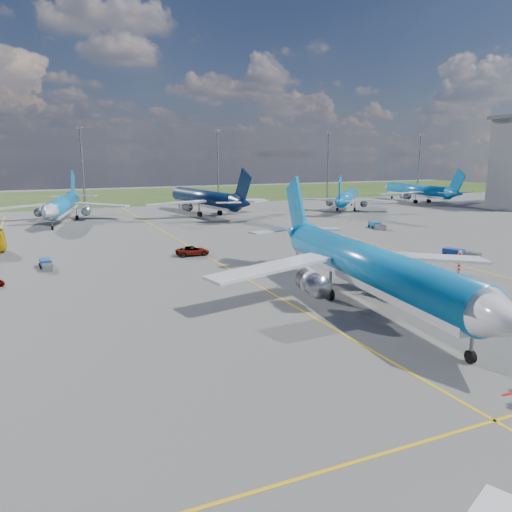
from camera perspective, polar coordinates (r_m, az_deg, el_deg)
name	(u,v)px	position (r m, az deg, el deg)	size (l,w,h in m)	color
ground	(316,319)	(47.39, 6.89, -7.13)	(400.00, 400.00, 0.00)	#575754
grass_strip	(103,197)	(190.42, -17.08, 6.48)	(400.00, 80.00, 0.01)	#2D4719
taxiway_lines	(218,262)	(71.75, -4.40, -0.64)	(60.25, 160.00, 0.02)	yellow
floodlight_masts	(154,163)	(152.10, -11.61, 10.35)	(202.20, 0.50, 22.70)	slate
warning_post	(459,262)	(69.06, 22.22, -0.69)	(0.50, 0.50, 3.00)	red
bg_jet_nnw	(64,221)	(122.93, -21.11, 3.70)	(31.36, 41.16, 10.78)	#0E7AC6
bg_jet_n	(205,215)	(128.58, -5.89, 4.73)	(34.52, 45.31, 11.87)	#071B3E
bg_jet_ne	(347,210)	(140.90, 10.35, 5.20)	(28.62, 37.56, 9.84)	#0E7AC6
bg_jet_ene	(417,202)	(169.74, 17.88, 5.88)	(31.05, 40.76, 10.67)	#0E7AC6
main_airliner	(366,305)	(52.40, 12.50, -5.49)	(34.54, 45.33, 11.87)	#0E7AC6
service_car_b	(193,251)	(76.36, -7.24, 0.58)	(2.35, 5.09, 1.42)	#999999
service_car_c	(324,237)	(90.66, 7.77, 2.21)	(1.64, 4.02, 1.17)	#999999
baggage_tug_w	(460,254)	(80.30, 22.29, 0.23)	(3.34, 5.50, 1.20)	navy
baggage_tug_c	(46,265)	(73.02, -22.86, -0.91)	(1.52, 4.91, 1.09)	navy
baggage_tug_e	(377,226)	(106.67, 13.62, 3.39)	(2.65, 5.76, 1.25)	#1B69A6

